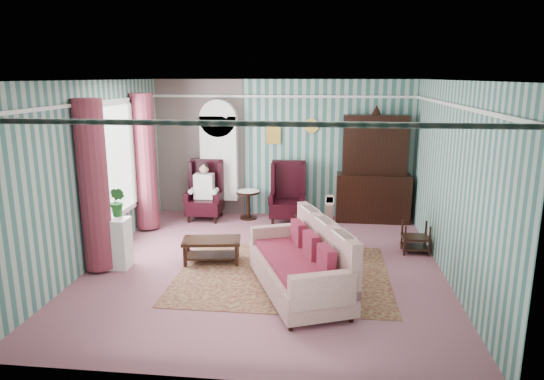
# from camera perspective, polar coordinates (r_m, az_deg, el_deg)

# --- Properties ---
(floor) EXTENTS (6.00, 6.00, 0.00)m
(floor) POSITION_cam_1_polar(r_m,az_deg,el_deg) (7.83, -0.73, -8.94)
(floor) COLOR #884F58
(floor) RESTS_ON ground
(room_shell) EXTENTS (5.53, 6.02, 2.91)m
(room_shell) POSITION_cam_1_polar(r_m,az_deg,el_deg) (7.59, -5.27, 5.99)
(room_shell) COLOR #37655E
(room_shell) RESTS_ON ground
(bookcase) EXTENTS (0.80, 0.28, 2.24)m
(bookcase) POSITION_cam_1_polar(r_m,az_deg,el_deg) (10.45, -6.19, 3.03)
(bookcase) COLOR silver
(bookcase) RESTS_ON floor
(dresser_hutch) EXTENTS (1.50, 0.56, 2.36)m
(dresser_hutch) POSITION_cam_1_polar(r_m,az_deg,el_deg) (10.13, 11.93, 2.84)
(dresser_hutch) COLOR black
(dresser_hutch) RESTS_ON floor
(wingback_left) EXTENTS (0.76, 0.80, 1.25)m
(wingback_left) POSITION_cam_1_polar(r_m,az_deg,el_deg) (10.24, -7.96, -0.06)
(wingback_left) COLOR black
(wingback_left) RESTS_ON floor
(wingback_right) EXTENTS (0.76, 0.80, 1.25)m
(wingback_right) POSITION_cam_1_polar(r_m,az_deg,el_deg) (9.95, 1.85, -0.32)
(wingback_right) COLOR black
(wingback_right) RESTS_ON floor
(seated_woman) EXTENTS (0.44, 0.40, 1.18)m
(seated_woman) POSITION_cam_1_polar(r_m,az_deg,el_deg) (10.25, -7.95, -0.25)
(seated_woman) COLOR white
(seated_woman) RESTS_ON floor
(round_side_table) EXTENTS (0.50, 0.50, 0.60)m
(round_side_table) POSITION_cam_1_polar(r_m,az_deg,el_deg) (10.28, -2.83, -1.76)
(round_side_table) COLOR black
(round_side_table) RESTS_ON floor
(nest_table) EXTENTS (0.45, 0.38, 0.54)m
(nest_table) POSITION_cam_1_polar(r_m,az_deg,el_deg) (8.68, 16.52, -5.37)
(nest_table) COLOR black
(nest_table) RESTS_ON floor
(plant_stand) EXTENTS (0.55, 0.35, 0.80)m
(plant_stand) POSITION_cam_1_polar(r_m,az_deg,el_deg) (8.06, -18.29, -5.94)
(plant_stand) COLOR silver
(plant_stand) RESTS_ON floor
(rug) EXTENTS (3.20, 2.60, 0.01)m
(rug) POSITION_cam_1_polar(r_m,az_deg,el_deg) (7.53, 1.28, -9.84)
(rug) COLOR #531B1C
(rug) RESTS_ON floor
(sofa) EXTENTS (1.62, 2.29, 0.98)m
(sofa) POSITION_cam_1_polar(r_m,az_deg,el_deg) (6.72, 3.09, -8.31)
(sofa) COLOR beige
(sofa) RESTS_ON floor
(floral_armchair) EXTENTS (0.84, 0.80, 0.94)m
(floral_armchair) POSITION_cam_1_polar(r_m,az_deg,el_deg) (8.28, 4.68, -4.29)
(floral_armchair) COLOR beige
(floral_armchair) RESTS_ON floor
(coffee_table) EXTENTS (0.99, 0.63, 0.39)m
(coffee_table) POSITION_cam_1_polar(r_m,az_deg,el_deg) (7.98, -7.09, -7.11)
(coffee_table) COLOR black
(coffee_table) RESTS_ON floor
(potted_plant_a) EXTENTS (0.39, 0.35, 0.37)m
(potted_plant_a) POSITION_cam_1_polar(r_m,az_deg,el_deg) (7.85, -19.67, -2.10)
(potted_plant_a) COLOR #1C5219
(potted_plant_a) RESTS_ON plant_stand
(potted_plant_b) EXTENTS (0.32, 0.29, 0.47)m
(potted_plant_b) POSITION_cam_1_polar(r_m,az_deg,el_deg) (7.98, -17.72, -1.32)
(potted_plant_b) COLOR #1B551A
(potted_plant_b) RESTS_ON plant_stand
(potted_plant_c) EXTENTS (0.28, 0.28, 0.38)m
(potted_plant_c) POSITION_cam_1_polar(r_m,az_deg,el_deg) (7.98, -19.30, -1.81)
(potted_plant_c) COLOR #20551A
(potted_plant_c) RESTS_ON plant_stand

